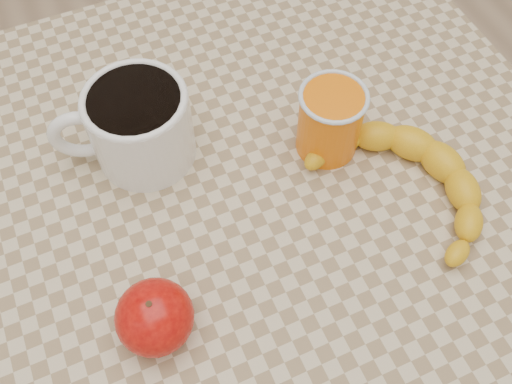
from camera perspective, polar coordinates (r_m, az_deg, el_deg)
name	(u,v)px	position (r m, az deg, el deg)	size (l,w,h in m)	color
ground	(256,370)	(1.35, 0.00, -17.33)	(3.00, 3.00, 0.00)	tan
table	(256,235)	(0.73, 0.00, -4.36)	(0.80, 0.80, 0.75)	#C7B28D
coffee_mug	(137,124)	(0.66, -11.80, 6.67)	(0.17, 0.14, 0.10)	white
orange_juice_glass	(330,120)	(0.67, 7.40, 7.11)	(0.08, 0.08, 0.09)	orange
apple	(155,317)	(0.57, -10.09, -12.21)	(0.08, 0.08, 0.07)	#880405
banana	(407,183)	(0.67, 14.89, 0.92)	(0.24, 0.29, 0.04)	yellow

